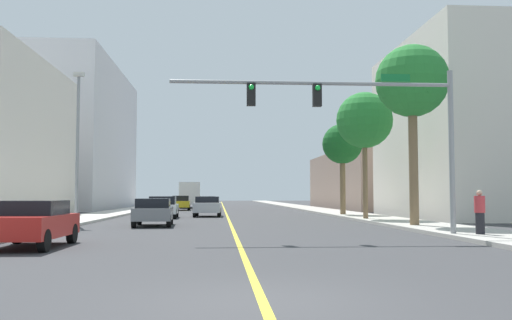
{
  "coord_description": "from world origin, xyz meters",
  "views": [
    {
      "loc": [
        -0.66,
        -8.19,
        1.58
      ],
      "look_at": [
        1.24,
        19.46,
        3.34
      ],
      "focal_mm": 38.47,
      "sensor_mm": 36.0,
      "label": 1
    }
  ],
  "objects_px": {
    "palm_far": "(342,145)",
    "car_white": "(163,207)",
    "street_lamp": "(78,139)",
    "pedestrian": "(480,212)",
    "car_yellow": "(181,203)",
    "traffic_signal_mast": "(364,113)",
    "delivery_truck": "(190,194)",
    "car_gray": "(153,211)",
    "palm_mid": "(364,121)",
    "car_red": "(30,222)",
    "car_green": "(208,203)",
    "car_silver": "(208,206)",
    "palm_near": "(412,83)"
  },
  "relations": [
    {
      "from": "traffic_signal_mast",
      "to": "pedestrian",
      "type": "height_order",
      "value": "traffic_signal_mast"
    },
    {
      "from": "street_lamp",
      "to": "car_white",
      "type": "distance_m",
      "value": 9.58
    },
    {
      "from": "car_red",
      "to": "car_white",
      "type": "distance_m",
      "value": 20.59
    },
    {
      "from": "car_gray",
      "to": "car_yellow",
      "type": "bearing_deg",
      "value": 88.3
    },
    {
      "from": "street_lamp",
      "to": "car_red",
      "type": "distance_m",
      "value": 13.24
    },
    {
      "from": "car_yellow",
      "to": "car_gray",
      "type": "distance_m",
      "value": 28.57
    },
    {
      "from": "traffic_signal_mast",
      "to": "delivery_truck",
      "type": "xyz_separation_m",
      "value": [
        -8.81,
        46.82,
        -2.98
      ]
    },
    {
      "from": "car_yellow",
      "to": "car_white",
      "type": "height_order",
      "value": "car_yellow"
    },
    {
      "from": "car_yellow",
      "to": "traffic_signal_mast",
      "type": "bearing_deg",
      "value": -77.78
    },
    {
      "from": "street_lamp",
      "to": "car_yellow",
      "type": "bearing_deg",
      "value": 82.32
    },
    {
      "from": "car_yellow",
      "to": "car_silver",
      "type": "height_order",
      "value": "car_yellow"
    },
    {
      "from": "car_yellow",
      "to": "car_gray",
      "type": "xyz_separation_m",
      "value": [
        0.55,
        -28.56,
        -0.03
      ]
    },
    {
      "from": "car_silver",
      "to": "delivery_truck",
      "type": "relative_size",
      "value": 0.46
    },
    {
      "from": "car_green",
      "to": "car_red",
      "type": "xyz_separation_m",
      "value": [
        -4.62,
        -36.34,
        -0.0
      ]
    },
    {
      "from": "palm_mid",
      "to": "car_yellow",
      "type": "height_order",
      "value": "palm_mid"
    },
    {
      "from": "palm_far",
      "to": "traffic_signal_mast",
      "type": "bearing_deg",
      "value": -100.67
    },
    {
      "from": "street_lamp",
      "to": "car_gray",
      "type": "distance_m",
      "value": 5.87
    },
    {
      "from": "traffic_signal_mast",
      "to": "palm_near",
      "type": "bearing_deg",
      "value": 55.5
    },
    {
      "from": "palm_near",
      "to": "car_white",
      "type": "relative_size",
      "value": 2.24
    },
    {
      "from": "car_red",
      "to": "car_gray",
      "type": "distance_m",
      "value": 11.34
    },
    {
      "from": "palm_far",
      "to": "car_red",
      "type": "bearing_deg",
      "value": -122.89
    },
    {
      "from": "car_green",
      "to": "car_white",
      "type": "bearing_deg",
      "value": -99.83
    },
    {
      "from": "street_lamp",
      "to": "palm_far",
      "type": "bearing_deg",
      "value": 31.87
    },
    {
      "from": "car_yellow",
      "to": "delivery_truck",
      "type": "relative_size",
      "value": 0.5
    },
    {
      "from": "street_lamp",
      "to": "car_green",
      "type": "relative_size",
      "value": 1.91
    },
    {
      "from": "car_gray",
      "to": "car_silver",
      "type": "xyz_separation_m",
      "value": [
        2.49,
        12.08,
        0.02
      ]
    },
    {
      "from": "car_green",
      "to": "car_gray",
      "type": "bearing_deg",
      "value": -95.21
    },
    {
      "from": "street_lamp",
      "to": "pedestrian",
      "type": "height_order",
      "value": "street_lamp"
    },
    {
      "from": "car_white",
      "to": "car_yellow",
      "type": "bearing_deg",
      "value": 88.83
    },
    {
      "from": "car_silver",
      "to": "street_lamp",
      "type": "bearing_deg",
      "value": -120.82
    },
    {
      "from": "car_gray",
      "to": "pedestrian",
      "type": "distance_m",
      "value": 15.44
    },
    {
      "from": "street_lamp",
      "to": "palm_mid",
      "type": "xyz_separation_m",
      "value": [
        16.39,
        3.2,
        1.53
      ]
    },
    {
      "from": "traffic_signal_mast",
      "to": "delivery_truck",
      "type": "relative_size",
      "value": 1.23
    },
    {
      "from": "street_lamp",
      "to": "car_green",
      "type": "height_order",
      "value": "street_lamp"
    },
    {
      "from": "car_red",
      "to": "car_white",
      "type": "bearing_deg",
      "value": -94.81
    },
    {
      "from": "car_white",
      "to": "street_lamp",
      "type": "bearing_deg",
      "value": -116.66
    },
    {
      "from": "palm_far",
      "to": "street_lamp",
      "type": "bearing_deg",
      "value": -148.13
    },
    {
      "from": "palm_near",
      "to": "pedestrian",
      "type": "height_order",
      "value": "palm_near"
    },
    {
      "from": "palm_mid",
      "to": "car_red",
      "type": "xyz_separation_m",
      "value": [
        -14.55,
        -15.75,
        -5.34
      ]
    },
    {
      "from": "traffic_signal_mast",
      "to": "delivery_truck",
      "type": "height_order",
      "value": "traffic_signal_mast"
    },
    {
      "from": "car_white",
      "to": "palm_mid",
      "type": "bearing_deg",
      "value": -22.04
    },
    {
      "from": "street_lamp",
      "to": "delivery_truck",
      "type": "relative_size",
      "value": 0.93
    },
    {
      "from": "car_yellow",
      "to": "car_red",
      "type": "relative_size",
      "value": 1.09
    },
    {
      "from": "car_gray",
      "to": "pedestrian",
      "type": "relative_size",
      "value": 2.52
    },
    {
      "from": "palm_far",
      "to": "car_white",
      "type": "bearing_deg",
      "value": -169.5
    },
    {
      "from": "traffic_signal_mast",
      "to": "delivery_truck",
      "type": "distance_m",
      "value": 47.74
    },
    {
      "from": "car_gray",
      "to": "traffic_signal_mast",
      "type": "bearing_deg",
      "value": -46.31
    },
    {
      "from": "palm_near",
      "to": "car_yellow",
      "type": "distance_m",
      "value": 34.28
    },
    {
      "from": "car_silver",
      "to": "palm_mid",
      "type": "bearing_deg",
      "value": -36.01
    },
    {
      "from": "palm_far",
      "to": "car_yellow",
      "type": "height_order",
      "value": "palm_far"
    }
  ]
}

